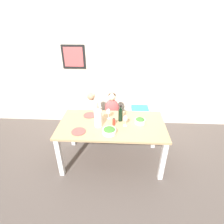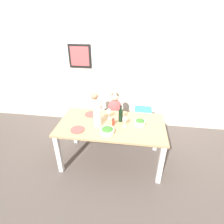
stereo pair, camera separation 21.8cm
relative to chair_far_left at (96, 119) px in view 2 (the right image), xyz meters
name	(u,v)px [view 2 (the right image)]	position (x,y,z in m)	size (l,w,h in m)	color
ground_plane	(111,159)	(0.43, -0.69, -0.39)	(14.00, 14.00, 0.00)	#564C47
wall_back	(120,66)	(0.43, 0.61, 0.96)	(10.00, 0.09, 2.70)	beige
dining_table	(111,129)	(0.43, -0.69, 0.27)	(1.69, 0.88, 0.76)	tan
chair_far_left	(96,119)	(0.00, 0.00, 0.00)	(0.38, 0.38, 0.47)	silver
chair_far_center	(115,120)	(0.40, 0.00, 0.00)	(0.38, 0.38, 0.47)	silver
chair_right_highchair	(143,117)	(0.95, 0.00, 0.13)	(0.33, 0.33, 0.68)	silver
person_child_left	(95,104)	(0.00, 0.00, 0.34)	(0.28, 0.15, 0.52)	beige
person_child_center	(115,106)	(0.40, 0.00, 0.34)	(0.28, 0.15, 0.52)	#C64C4C
wine_bottle	(121,115)	(0.57, -0.59, 0.48)	(0.07, 0.07, 0.28)	black
paper_towel_roll	(98,118)	(0.23, -0.76, 0.50)	(0.12, 0.12, 0.27)	white
wine_glass_near	(125,119)	(0.65, -0.73, 0.49)	(0.07, 0.07, 0.18)	white
wine_glass_far	(109,112)	(0.37, -0.53, 0.49)	(0.07, 0.07, 0.18)	white
salad_bowl_large	(107,131)	(0.41, -0.95, 0.41)	(0.20, 0.20, 0.09)	white
salad_bowl_small	(140,122)	(0.88, -0.65, 0.41)	(0.17, 0.17, 0.09)	white
dinner_plate_front_left	(78,130)	(-0.05, -0.93, 0.37)	(0.21, 0.21, 0.01)	#D14C47
dinner_plate_back_left	(91,114)	(0.04, -0.45, 0.37)	(0.21, 0.21, 0.01)	#D14C47
condiment_bottle_hot_sauce	(113,122)	(0.47, -0.72, 0.43)	(0.04, 0.04, 0.13)	red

